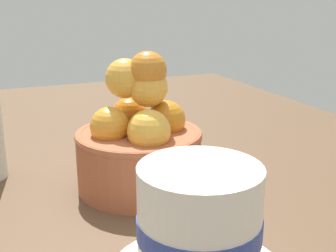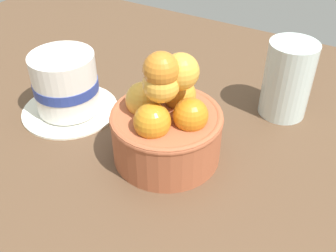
# 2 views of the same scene
# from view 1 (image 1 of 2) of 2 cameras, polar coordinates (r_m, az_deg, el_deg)

# --- Properties ---
(ground_plane) EXTENTS (1.20, 0.83, 0.05)m
(ground_plane) POSITION_cam_1_polar(r_m,az_deg,el_deg) (0.50, -3.62, -10.24)
(ground_plane) COLOR brown
(terracotta_bowl) EXTENTS (0.13, 0.13, 0.15)m
(terracotta_bowl) POSITION_cam_1_polar(r_m,az_deg,el_deg) (0.47, -3.72, -2.17)
(terracotta_bowl) COLOR #AD5938
(terracotta_bowl) RESTS_ON ground_plane
(coffee_cup) EXTENTS (0.14, 0.14, 0.09)m
(coffee_cup) POSITION_cam_1_polar(r_m,az_deg,el_deg) (0.32, 4.04, -13.18)
(coffee_cup) COLOR white
(coffee_cup) RESTS_ON ground_plane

